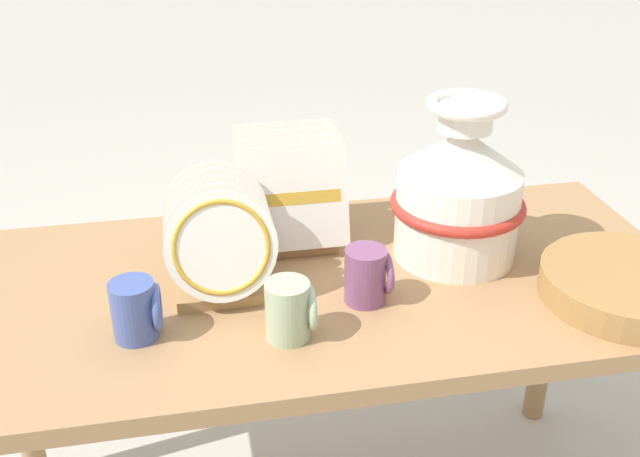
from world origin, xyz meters
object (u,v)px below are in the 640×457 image
object	(u,v)px
dish_rack_square_plates	(291,201)
mug_plum_glaze	(368,275)
mug_cobalt_glaze	(137,310)
dish_rack_round_plates	(220,246)
ceramic_vase	(459,191)
wicker_charger_stack	(627,285)
mug_sage_glaze	(291,310)

from	to	relation	value
dish_rack_square_plates	mug_plum_glaze	size ratio (longest dim) A/B	2.18
mug_cobalt_glaze	mug_plum_glaze	xyz separation A→B (m)	(0.41, 0.03, 0.00)
dish_rack_round_plates	mug_cobalt_glaze	size ratio (longest dim) A/B	2.09
ceramic_vase	wicker_charger_stack	bearing A→B (deg)	-40.04
ceramic_vase	mug_cobalt_glaze	world-z (taller)	ceramic_vase
wicker_charger_stack	mug_plum_glaze	xyz separation A→B (m)	(-0.47, 0.08, 0.03)
dish_rack_round_plates	wicker_charger_stack	size ratio (longest dim) A/B	0.69
mug_cobalt_glaze	mug_plum_glaze	distance (m)	0.41
dish_rack_round_plates	mug_plum_glaze	bearing A→B (deg)	-18.60
dish_rack_round_plates	mug_sage_glaze	xyz separation A→B (m)	(0.10, -0.17, -0.04)
ceramic_vase	dish_rack_round_plates	world-z (taller)	ceramic_vase
dish_rack_square_plates	mug_plum_glaze	xyz separation A→B (m)	(0.10, -0.26, -0.04)
dish_rack_round_plates	mug_plum_glaze	xyz separation A→B (m)	(0.26, -0.09, -0.04)
ceramic_vase	mug_plum_glaze	bearing A→B (deg)	-148.07
mug_sage_glaze	mug_plum_glaze	bearing A→B (deg)	28.58
dish_rack_round_plates	mug_sage_glaze	world-z (taller)	dish_rack_round_plates
mug_sage_glaze	dish_rack_square_plates	bearing A→B (deg)	80.82
mug_sage_glaze	mug_plum_glaze	size ratio (longest dim) A/B	1.00
dish_rack_square_plates	mug_cobalt_glaze	size ratio (longest dim) A/B	2.18
mug_sage_glaze	mug_cobalt_glaze	distance (m)	0.26
wicker_charger_stack	mug_cobalt_glaze	xyz separation A→B (m)	(-0.88, 0.05, 0.03)
dish_rack_round_plates	dish_rack_square_plates	size ratio (longest dim) A/B	0.96
wicker_charger_stack	ceramic_vase	bearing A→B (deg)	139.96
ceramic_vase	mug_plum_glaze	xyz separation A→B (m)	(-0.21, -0.13, -0.09)
wicker_charger_stack	mug_cobalt_glaze	size ratio (longest dim) A/B	3.02
dish_rack_square_plates	wicker_charger_stack	world-z (taller)	dish_rack_square_plates
mug_cobalt_glaze	mug_plum_glaze	bearing A→B (deg)	4.89
dish_rack_square_plates	mug_plum_glaze	distance (m)	0.28
mug_plum_glaze	wicker_charger_stack	bearing A→B (deg)	-9.89
dish_rack_round_plates	mug_cobalt_glaze	world-z (taller)	dish_rack_round_plates
dish_rack_square_plates	wicker_charger_stack	size ratio (longest dim) A/B	0.72
dish_rack_round_plates	mug_plum_glaze	size ratio (longest dim) A/B	2.09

